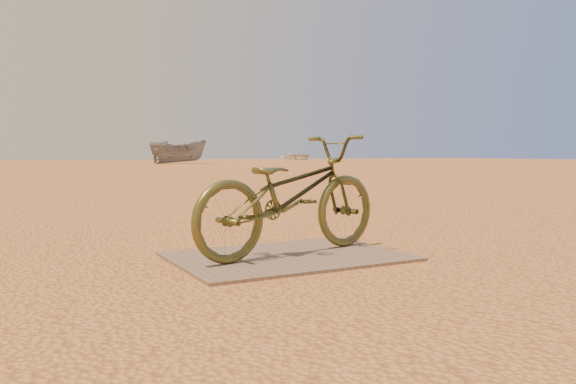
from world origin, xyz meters
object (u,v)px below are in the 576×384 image
bicycle (291,194)px  boat_mid_right (179,152)px  boat_far_right (298,156)px  plywood_board (288,256)px

bicycle → boat_mid_right: size_ratio=0.38×
bicycle → boat_mid_right: boat_mid_right is taller
boat_mid_right → boat_far_right: size_ratio=0.98×
boat_mid_right → boat_far_right: 24.23m
boat_mid_right → boat_far_right: (18.50, 15.65, -0.39)m
bicycle → plywood_board: bearing=112.9°
plywood_board → boat_mid_right: boat_mid_right is taller
plywood_board → boat_far_right: boat_far_right is taller
plywood_board → bicycle: bearing=34.7°
bicycle → boat_far_right: size_ratio=0.38×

